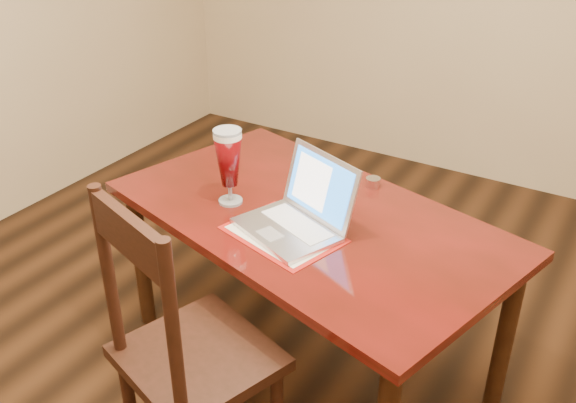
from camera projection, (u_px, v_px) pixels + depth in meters
The scene contains 2 objects.
dining_table at pixel (305, 230), 2.48m from camera, with size 1.71×1.24×1.03m.
dining_chair at pixel (187, 354), 2.06m from camera, with size 0.58×0.57×1.10m.
Camera 1 is at (0.91, -1.47, 1.94)m, focal length 40.00 mm.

